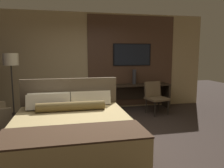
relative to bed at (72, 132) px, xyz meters
name	(u,v)px	position (x,y,z in m)	size (l,w,h in m)	color
ground_plane	(104,142)	(0.59, 0.27, -0.35)	(16.00, 16.00, 0.00)	#332823
wall_back_tv_panel	(95,62)	(0.79, 2.86, 1.05)	(7.20, 0.09, 2.80)	tan
bed	(72,132)	(0.00, 0.00, 0.00)	(1.93, 2.15, 1.14)	#33281E
desk	(134,92)	(1.91, 2.60, 0.16)	(2.16, 0.48, 0.73)	#2D2319
tv	(132,55)	(1.91, 2.79, 1.25)	(1.16, 0.04, 0.65)	black
desk_chair	(155,95)	(2.31, 1.94, 0.16)	(0.63, 0.63, 0.87)	brown
floor_lamp	(11,65)	(-1.31, 1.94, 1.03)	(0.34, 0.34, 1.65)	#282623
vase_tall	(134,77)	(1.94, 2.64, 0.60)	(0.11, 0.11, 0.43)	#333338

